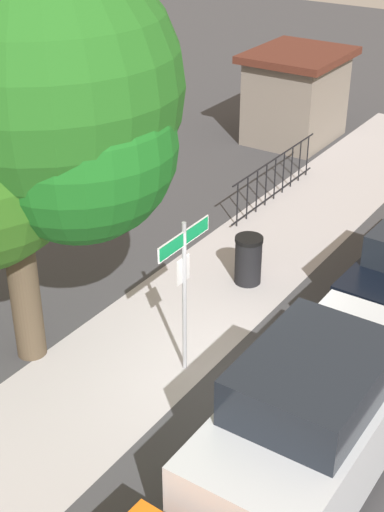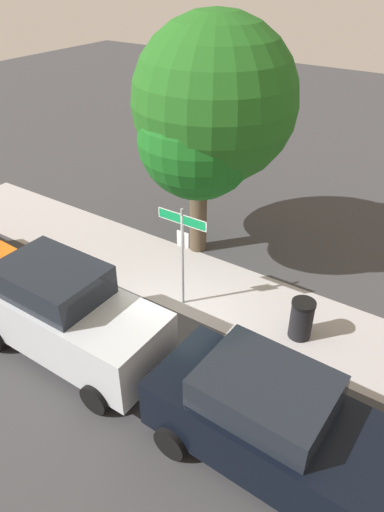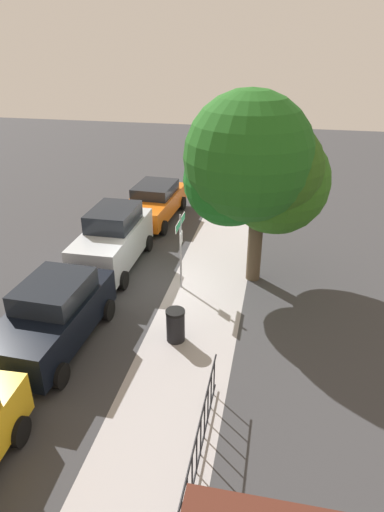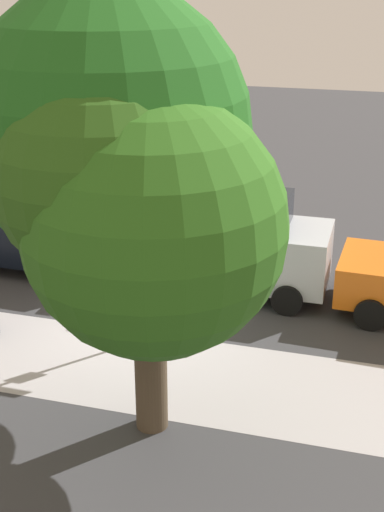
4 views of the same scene
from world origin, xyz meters
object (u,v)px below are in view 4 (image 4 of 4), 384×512
Objects in this scene: car_silver at (227,243)px; shade_tree at (123,169)px; car_black at (25,228)px; street_sign at (134,251)px.

shade_tree is at bearing 86.40° from car_silver.
car_silver reaches higher than car_black.
shade_tree is at bearing 133.65° from car_black.
street_sign is 0.41× the size of shade_tree.
street_sign is 3.08m from car_silver.
car_silver is at bearing -177.44° from car_black.
car_black is (4.50, -5.04, -3.10)m from shade_tree.
shade_tree is at bearing 108.27° from street_sign.
shade_tree reaches higher than street_sign.
car_silver is 1.01× the size of car_black.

